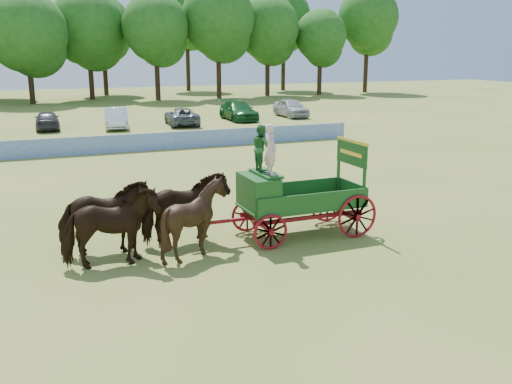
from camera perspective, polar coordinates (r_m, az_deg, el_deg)
name	(u,v)px	position (r m, az deg, el deg)	size (l,w,h in m)	color
ground	(311,235)	(18.57, 5.56, -4.29)	(160.00, 160.00, 0.00)	olive
horse_lead_left	(110,228)	(16.00, -14.39, -3.54)	(1.19, 2.61, 2.21)	black
horse_lead_right	(104,218)	(17.04, -14.94, -2.50)	(1.19, 2.61, 2.21)	black
horse_wheel_left	(195,219)	(16.47, -6.11, -2.67)	(1.78, 2.01, 2.21)	black
horse_wheel_right	(185,209)	(17.48, -7.14, -1.72)	(1.19, 2.61, 2.21)	black
farm_dray	(281,189)	(17.87, 2.51, 0.32)	(5.99, 2.00, 3.70)	maroon
sponsor_banner	(156,141)	(34.74, -10.00, 5.00)	(26.00, 0.08, 1.05)	#1D3A9D
parked_cars	(65,119)	(45.88, -18.59, 6.91)	(42.26, 6.95, 1.63)	silver
treeline	(39,21)	(74.70, -20.92, 15.69)	(89.79, 23.24, 15.78)	#382314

